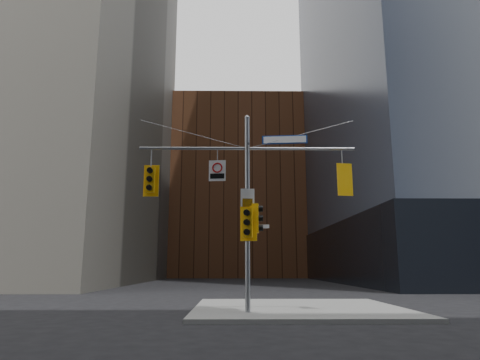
{
  "coord_description": "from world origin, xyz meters",
  "views": [
    {
      "loc": [
        -0.46,
        -13.34,
        1.71
      ],
      "look_at": [
        -0.27,
        2.0,
        4.8
      ],
      "focal_mm": 32.0,
      "sensor_mm": 36.0,
      "label": 1
    }
  ],
  "objects_px": {
    "traffic_light_east_arm": "(343,180)",
    "regulatory_sign_arm": "(217,170)",
    "street_sign_blade": "(285,140)",
    "traffic_light_pole_front": "(248,223)",
    "traffic_light_west_arm": "(150,180)",
    "signal_assembly": "(247,190)",
    "traffic_light_pole_side": "(256,218)"
  },
  "relations": [
    {
      "from": "regulatory_sign_arm",
      "to": "traffic_light_east_arm",
      "type": "bearing_deg",
      "value": 6.73
    },
    {
      "from": "regulatory_sign_arm",
      "to": "traffic_light_west_arm",
      "type": "bearing_deg",
      "value": -174.31
    },
    {
      "from": "street_sign_blade",
      "to": "regulatory_sign_arm",
      "type": "relative_size",
      "value": 2.15
    },
    {
      "from": "signal_assembly",
      "to": "regulatory_sign_arm",
      "type": "height_order",
      "value": "signal_assembly"
    },
    {
      "from": "traffic_light_pole_front",
      "to": "traffic_light_east_arm",
      "type": "bearing_deg",
      "value": 16.46
    },
    {
      "from": "traffic_light_east_arm",
      "to": "traffic_light_pole_side",
      "type": "relative_size",
      "value": 1.15
    },
    {
      "from": "street_sign_blade",
      "to": "traffic_light_pole_side",
      "type": "bearing_deg",
      "value": -174.34
    },
    {
      "from": "traffic_light_pole_side",
      "to": "traffic_light_pole_front",
      "type": "bearing_deg",
      "value": 135.12
    },
    {
      "from": "signal_assembly",
      "to": "traffic_light_east_arm",
      "type": "bearing_deg",
      "value": 0.02
    },
    {
      "from": "traffic_light_pole_side",
      "to": "signal_assembly",
      "type": "bearing_deg",
      "value": 95.72
    },
    {
      "from": "traffic_light_east_arm",
      "to": "traffic_light_pole_front",
      "type": "xyz_separation_m",
      "value": [
        -3.52,
        -0.27,
        -1.59
      ]
    },
    {
      "from": "traffic_light_east_arm",
      "to": "street_sign_blade",
      "type": "bearing_deg",
      "value": -7.59
    },
    {
      "from": "traffic_light_west_arm",
      "to": "regulatory_sign_arm",
      "type": "height_order",
      "value": "regulatory_sign_arm"
    },
    {
      "from": "signal_assembly",
      "to": "regulatory_sign_arm",
      "type": "bearing_deg",
      "value": -178.95
    },
    {
      "from": "traffic_light_east_arm",
      "to": "traffic_light_pole_front",
      "type": "bearing_deg",
      "value": -3.18
    },
    {
      "from": "traffic_light_west_arm",
      "to": "traffic_light_pole_front",
      "type": "xyz_separation_m",
      "value": [
        3.55,
        -0.28,
        -1.59
      ]
    },
    {
      "from": "traffic_light_pole_front",
      "to": "signal_assembly",
      "type": "bearing_deg",
      "value": 102.38
    },
    {
      "from": "traffic_light_west_arm",
      "to": "street_sign_blade",
      "type": "distance_m",
      "value": 5.19
    },
    {
      "from": "traffic_light_east_arm",
      "to": "street_sign_blade",
      "type": "xyz_separation_m",
      "value": [
        -2.12,
        0.0,
        1.55
      ]
    },
    {
      "from": "traffic_light_west_arm",
      "to": "street_sign_blade",
      "type": "bearing_deg",
      "value": -0.23
    },
    {
      "from": "traffic_light_east_arm",
      "to": "signal_assembly",
      "type": "bearing_deg",
      "value": -7.52
    },
    {
      "from": "street_sign_blade",
      "to": "regulatory_sign_arm",
      "type": "bearing_deg",
      "value": -173.81
    },
    {
      "from": "traffic_light_pole_side",
      "to": "traffic_light_pole_front",
      "type": "relative_size",
      "value": 0.83
    },
    {
      "from": "traffic_light_pole_side",
      "to": "traffic_light_pole_front",
      "type": "xyz_separation_m",
      "value": [
        -0.32,
        -0.27,
        -0.19
      ]
    },
    {
      "from": "traffic_light_west_arm",
      "to": "traffic_light_pole_side",
      "type": "height_order",
      "value": "traffic_light_west_arm"
    },
    {
      "from": "signal_assembly",
      "to": "traffic_light_pole_front",
      "type": "distance_m",
      "value": 1.24
    },
    {
      "from": "traffic_light_west_arm",
      "to": "traffic_light_pole_side",
      "type": "bearing_deg",
      "value": -0.26
    },
    {
      "from": "traffic_light_east_arm",
      "to": "regulatory_sign_arm",
      "type": "xyz_separation_m",
      "value": [
        -4.63,
        -0.02,
        0.38
      ]
    },
    {
      "from": "traffic_light_east_arm",
      "to": "regulatory_sign_arm",
      "type": "relative_size",
      "value": 1.54
    },
    {
      "from": "traffic_light_pole_front",
      "to": "regulatory_sign_arm",
      "type": "distance_m",
      "value": 2.27
    },
    {
      "from": "signal_assembly",
      "to": "street_sign_blade",
      "type": "height_order",
      "value": "signal_assembly"
    },
    {
      "from": "signal_assembly",
      "to": "traffic_light_east_arm",
      "type": "relative_size",
      "value": 6.67
    }
  ]
}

